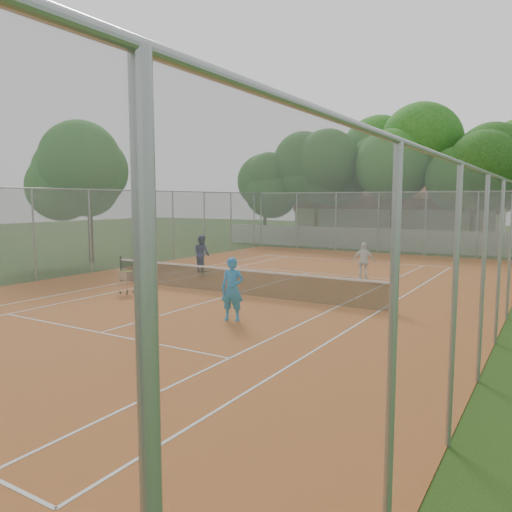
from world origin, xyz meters
The scene contains 12 objects.
ground centered at (0.00, 0.00, 0.00)m, with size 120.00×120.00×0.00m, color #1B340E.
court_pad centered at (0.00, 0.00, 0.01)m, with size 18.00×34.00×0.02m, color #B25722.
court_lines centered at (0.00, 0.00, 0.02)m, with size 10.98×23.78×0.01m, color white.
tennis_net centered at (0.00, 0.00, 0.51)m, with size 11.88×0.10×0.98m, color black.
perimeter_fence centered at (0.00, 0.00, 2.00)m, with size 18.00×34.00×4.00m, color slate.
boundary_wall centered at (0.00, 19.00, 0.75)m, with size 26.00×0.30×1.50m, color silver.
clubhouse centered at (-2.00, 29.00, 2.20)m, with size 16.40×9.00×4.40m, color beige.
tropical_trees centered at (0.00, 22.00, 5.00)m, with size 29.00×19.00×10.00m, color #12380E.
player_near centered at (2.20, -3.44, 0.94)m, with size 0.67×0.44×1.84m, color blue.
player_far_left centered at (-4.56, 3.93, 0.91)m, with size 0.87×0.68×1.79m, color navy.
player_far_right centered at (2.93, 5.82, 0.84)m, with size 0.96×0.40×1.63m, color white.
ball_hopper centered at (-3.49, -2.05, 0.49)m, with size 0.45×0.45×0.93m, color silver.
Camera 1 is at (10.18, -15.22, 3.51)m, focal length 35.00 mm.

